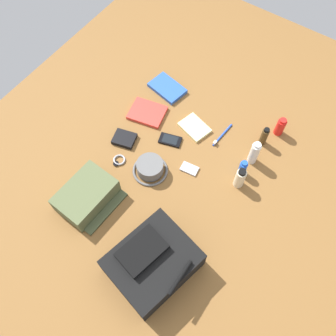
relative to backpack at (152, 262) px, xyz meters
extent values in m
cube|color=brown|center=(-0.41, -0.21, -0.08)|extent=(2.64, 2.02, 0.02)
cube|color=black|center=(0.00, 0.00, 0.00)|extent=(0.39, 0.35, 0.14)
cube|color=black|center=(0.00, -0.05, 0.08)|extent=(0.21, 0.16, 0.03)
cylinder|color=black|center=(0.00, 0.13, 0.08)|extent=(0.15, 0.02, 0.02)
cube|color=#56603D|center=(-0.08, -0.43, -0.02)|extent=(0.28, 0.20, 0.10)
cube|color=#454D30|center=(-0.08, -0.33, -0.07)|extent=(0.26, 0.08, 0.01)
cylinder|color=slate|center=(-0.37, -0.28, -0.03)|extent=(0.13, 0.13, 0.06)
torus|color=slate|center=(-0.37, -0.28, -0.07)|extent=(0.17, 0.17, 0.01)
cylinder|color=red|center=(-0.93, 0.13, -0.02)|extent=(0.05, 0.05, 0.10)
cylinder|color=red|center=(-0.93, 0.13, 0.03)|extent=(0.03, 0.03, 0.01)
cylinder|color=#473319|center=(-0.83, 0.09, -0.02)|extent=(0.04, 0.04, 0.11)
cylinder|color=black|center=(-0.83, 0.09, 0.04)|extent=(0.03, 0.03, 0.01)
cylinder|color=white|center=(-0.70, 0.10, 0.00)|extent=(0.04, 0.04, 0.14)
cylinder|color=silver|center=(-0.70, 0.10, 0.07)|extent=(0.03, 0.03, 0.01)
cylinder|color=blue|center=(-0.61, 0.09, -0.03)|extent=(0.04, 0.04, 0.09)
cylinder|color=blue|center=(-0.61, 0.09, 0.02)|extent=(0.03, 0.03, 0.01)
cylinder|color=beige|center=(-0.55, 0.11, -0.01)|extent=(0.05, 0.05, 0.12)
cylinder|color=black|center=(-0.55, 0.11, 0.05)|extent=(0.04, 0.04, 0.01)
cube|color=blue|center=(-0.84, -0.50, -0.06)|extent=(0.16, 0.21, 0.02)
cube|color=white|center=(-0.84, -0.50, -0.06)|extent=(0.15, 0.20, 0.02)
cube|color=red|center=(-0.64, -0.50, -0.06)|extent=(0.18, 0.21, 0.02)
cube|color=white|center=(-0.64, -0.50, -0.07)|extent=(0.17, 0.20, 0.01)
cube|color=black|center=(-0.57, -0.30, -0.07)|extent=(0.09, 0.13, 0.01)
cube|color=black|center=(-0.57, -0.30, -0.06)|extent=(0.07, 0.09, 0.00)
cube|color=#B7B7BC|center=(-0.49, -0.13, -0.07)|extent=(0.06, 0.09, 0.01)
cylinder|color=silver|center=(-0.49, -0.14, -0.06)|extent=(0.03, 0.03, 0.00)
torus|color=#99999E|center=(-0.33, -0.44, -0.07)|extent=(0.06, 0.06, 0.01)
cylinder|color=black|center=(-0.30, -0.44, -0.07)|extent=(0.03, 0.03, 0.01)
cylinder|color=blue|center=(-0.75, -0.09, -0.07)|extent=(0.17, 0.02, 0.01)
cube|color=white|center=(-0.68, -0.10, -0.06)|extent=(0.02, 0.01, 0.01)
cube|color=black|center=(-0.44, -0.49, -0.06)|extent=(0.12, 0.13, 0.02)
cube|color=beige|center=(-0.71, -0.24, -0.06)|extent=(0.15, 0.17, 0.02)
camera|label=1|loc=(0.26, 0.26, 1.50)|focal=38.72mm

